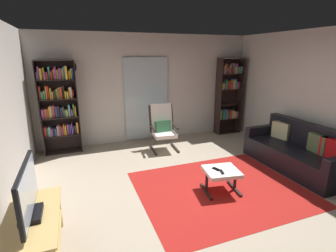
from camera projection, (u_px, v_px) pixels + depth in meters
ground_plane at (203, 192)px, 4.00m from camera, size 7.02×7.02×0.00m
wall_back at (149, 88)px, 6.25m from camera, size 5.60×0.06×2.60m
glass_door_panel at (147, 99)px, 6.23m from camera, size 1.10×0.01×2.00m
area_rug at (220, 188)px, 4.10m from camera, size 2.61×2.15×0.01m
tv_stand at (34, 232)px, 2.59m from camera, size 0.52×1.11×0.54m
television at (28, 193)px, 2.46m from camera, size 0.20×0.92×0.55m
bookshelf_near_tv at (59, 105)px, 5.39m from camera, size 0.77×0.30×2.01m
bookshelf_near_sofa at (228, 94)px, 6.81m from camera, size 0.69×0.30×2.02m
leather_sofa at (298, 153)px, 4.79m from camera, size 0.83×1.98×0.85m
lounge_armchair at (163, 126)px, 5.75m from camera, size 0.62×0.70×1.02m
ottoman at (221, 174)px, 3.95m from camera, size 0.59×0.56×0.38m
tv_remote at (222, 172)px, 3.84m from camera, size 0.08×0.15×0.02m
cell_phone at (216, 169)px, 3.94m from camera, size 0.11×0.15×0.01m
wall_clock at (69, 67)px, 5.42m from camera, size 0.29×0.03×0.29m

